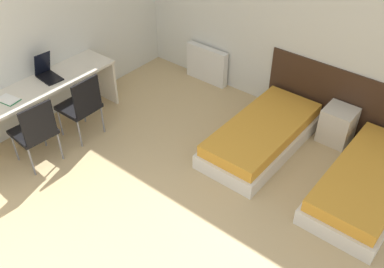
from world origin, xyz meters
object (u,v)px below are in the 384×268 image
(bed_near_door, at_px, (367,183))
(chair_near_laptop, at_px, (81,104))
(bed_near_window, at_px, (262,135))
(chair_near_notebook, at_px, (35,130))
(nightstand, at_px, (337,125))
(laptop, at_px, (47,73))

(bed_near_door, xyz_separation_m, chair_near_laptop, (-3.41, -1.33, 0.35))
(bed_near_window, height_order, chair_near_notebook, chair_near_notebook)
(nightstand, distance_m, chair_near_notebook, 3.89)
(bed_near_window, relative_size, laptop, 5.04)
(nightstand, distance_m, chair_near_laptop, 3.41)
(bed_near_window, xyz_separation_m, chair_near_laptop, (-1.99, -1.33, 0.35))
(nightstand, height_order, laptop, laptop)
(nightstand, xyz_separation_m, chair_near_notebook, (-2.70, -2.78, 0.27))
(nightstand, bearing_deg, bed_near_door, -46.12)
(chair_near_laptop, relative_size, laptop, 2.51)
(nightstand, bearing_deg, laptop, -146.96)
(chair_near_notebook, bearing_deg, bed_near_window, 49.73)
(bed_near_door, bearing_deg, chair_near_laptop, -158.67)
(bed_near_window, bearing_deg, bed_near_door, 0.00)
(chair_near_notebook, bearing_deg, chair_near_laptop, 93.96)
(chair_near_laptop, xyz_separation_m, laptop, (-0.57, -0.05, 0.29))
(chair_near_laptop, xyz_separation_m, chair_near_notebook, (-0.00, -0.71, 0.00))
(bed_near_window, bearing_deg, chair_near_notebook, -134.24)
(bed_near_door, height_order, chair_near_laptop, chair_near_laptop)
(laptop, bearing_deg, nightstand, 38.08)
(laptop, bearing_deg, chair_near_notebook, -44.26)
(nightstand, distance_m, laptop, 3.94)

